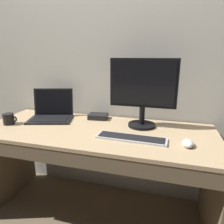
% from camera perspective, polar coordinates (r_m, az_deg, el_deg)
% --- Properties ---
extents(ground_plane, '(14.00, 14.00, 0.00)m').
position_cam_1_polar(ground_plane, '(1.87, -4.18, -26.50)').
color(ground_plane, brown).
extents(desk, '(1.70, 0.68, 0.74)m').
position_cam_1_polar(desk, '(1.55, -4.81, -12.46)').
color(desk, tan).
rests_on(desk, ground).
extents(laptop_black, '(0.40, 0.35, 0.24)m').
position_cam_1_polar(laptop_black, '(1.77, -16.78, -0.30)').
color(laptop_black, black).
rests_on(laptop_black, desk).
extents(external_monitor, '(0.48, 0.20, 0.50)m').
position_cam_1_polar(external_monitor, '(1.47, 8.73, 5.68)').
color(external_monitor, black).
rests_on(external_monitor, desk).
extents(wired_keyboard, '(0.46, 0.13, 0.02)m').
position_cam_1_polar(wired_keyboard, '(1.31, 5.45, -7.36)').
color(wired_keyboard, '#BCBCC1').
rests_on(wired_keyboard, desk).
extents(computer_mouse, '(0.07, 0.11, 0.04)m').
position_cam_1_polar(computer_mouse, '(1.28, 20.68, -8.25)').
color(computer_mouse, white).
rests_on(computer_mouse, desk).
extents(external_drive_box, '(0.17, 0.13, 0.04)m').
position_cam_1_polar(external_drive_box, '(1.71, -3.95, -1.24)').
color(external_drive_box, black).
rests_on(external_drive_box, desk).
extents(coffee_mug, '(0.12, 0.08, 0.08)m').
position_cam_1_polar(coffee_mug, '(1.76, -27.19, -1.76)').
color(coffee_mug, black).
rests_on(coffee_mug, desk).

